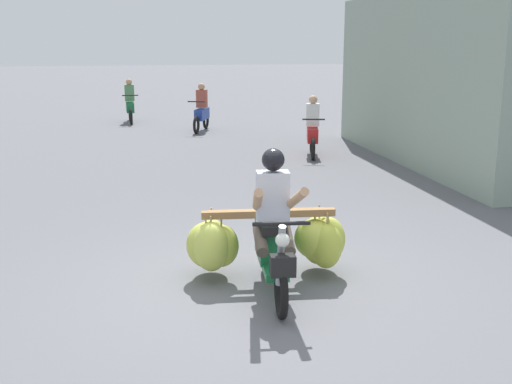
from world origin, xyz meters
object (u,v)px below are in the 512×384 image
Objects in this scene: motorbike_distant_far_ahead at (313,131)px; motorbike_distant_ahead_left at (130,105)px; motorbike_main_loaded at (269,240)px; motorbike_distant_ahead_right at (202,112)px.

motorbike_distant_ahead_left is at bearing 120.69° from motorbike_distant_far_ahead.
motorbike_main_loaded is 8.13m from motorbike_distant_far_ahead.
motorbike_main_loaded is 1.17× the size of motorbike_distant_ahead_left.
motorbike_distant_ahead_left is (-1.52, 14.71, 0.09)m from motorbike_main_loaded.
motorbike_main_loaded is at bearing -109.01° from motorbike_distant_far_ahead.
motorbike_distant_ahead_left is 3.22m from motorbike_distant_ahead_right.
motorbike_distant_ahead_left is 8.17m from motorbike_distant_far_ahead.
motorbike_distant_ahead_right is 5.02m from motorbike_distant_far_ahead.
motorbike_distant_ahead_left is at bearing 130.01° from motorbike_distant_ahead_right.
motorbike_main_loaded reaches higher than motorbike_distant_ahead_right.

